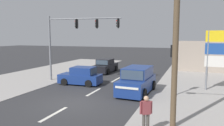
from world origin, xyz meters
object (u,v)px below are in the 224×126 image
shopping_plaza_sign (220,52)px  pedestrian_at_kerb (146,112)px  hatchback_kerbside_parked (81,76)px  suv_oncoming_mid (137,81)px  traffic_signal_mast (73,34)px  pedestal_signal_right_kerb (173,62)px  sedan_receding_far (105,66)px  utility_pole_foreground_right (174,9)px

shopping_plaza_sign → pedestrian_at_kerb: bearing=-111.8°
hatchback_kerbside_parked → suv_oncoming_mid: bearing=-11.5°
traffic_signal_mast → suv_oncoming_mid: 7.62m
hatchback_kerbside_parked → pedestal_signal_right_kerb: bearing=-8.9°
traffic_signal_mast → suv_oncoming_mid: traffic_signal_mast is taller
shopping_plaza_sign → sedan_receding_far: shopping_plaza_sign is taller
hatchback_kerbside_parked → pedestrian_at_kerb: 10.43m
pedestal_signal_right_kerb → shopping_plaza_sign: shopping_plaza_sign is taller
sedan_receding_far → pedestrian_at_kerb: size_ratio=2.60×
pedestal_signal_right_kerb → sedan_receding_far: bearing=136.1°
utility_pole_foreground_right → hatchback_kerbside_parked: size_ratio=2.66×
pedestal_signal_right_kerb → pedestrian_at_kerb: bearing=-95.0°
sedan_receding_far → pedestrian_at_kerb: (7.67, -14.26, 0.22)m
hatchback_kerbside_parked → suv_oncoming_mid: size_ratio=0.80×
utility_pole_foreground_right → sedan_receding_far: (-8.58, 13.27, -4.60)m
utility_pole_foreground_right → pedestal_signal_right_kerb: size_ratio=2.77×
shopping_plaza_sign → suv_oncoming_mid: size_ratio=1.00×
utility_pole_foreground_right → traffic_signal_mast: bearing=141.1°
pedestal_signal_right_kerb → hatchback_kerbside_parked: pedestal_signal_right_kerb is taller
traffic_signal_mast → shopping_plaza_sign: size_ratio=1.49×
utility_pole_foreground_right → suv_oncoming_mid: utility_pole_foreground_right is taller
shopping_plaza_sign → hatchback_kerbside_parked: size_ratio=1.24×
traffic_signal_mast → pedestrian_at_kerb: (8.45, -8.53, -3.43)m
pedestal_signal_right_kerb → shopping_plaza_sign: bearing=42.7°
pedestal_signal_right_kerb → sedan_receding_far: 11.56m
shopping_plaza_sign → suv_oncoming_mid: shopping_plaza_sign is taller
utility_pole_foreground_right → shopping_plaza_sign: 8.98m
pedestal_signal_right_kerb → pedestrian_at_kerb: (-0.56, -6.32, -1.49)m
shopping_plaza_sign → pedestrian_at_kerb: 10.12m
hatchback_kerbside_parked → shopping_plaza_sign: bearing=8.7°
pedestal_signal_right_kerb → suv_oncoming_mid: 2.98m
traffic_signal_mast → sedan_receding_far: (0.78, 5.72, -3.65)m
shopping_plaza_sign → hatchback_kerbside_parked: bearing=-171.3°
shopping_plaza_sign → pedestrian_at_kerb: size_ratio=2.82×
utility_pole_foreground_right → suv_oncoming_mid: 7.63m
pedestal_signal_right_kerb → hatchback_kerbside_parked: size_ratio=0.96×
sedan_receding_far → suv_oncoming_mid: suv_oncoming_mid is taller
traffic_signal_mast → pedestrian_at_kerb: size_ratio=4.20×
hatchback_kerbside_parked → pedestrian_at_kerb: bearing=-46.4°
pedestal_signal_right_kerb → hatchback_kerbside_parked: (-7.75, 1.22, -1.71)m
shopping_plaza_sign → suv_oncoming_mid: 6.63m
pedestal_signal_right_kerb → utility_pole_foreground_right: bearing=-86.2°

